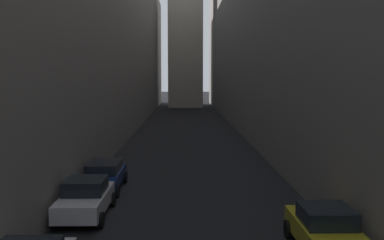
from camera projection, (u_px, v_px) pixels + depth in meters
name	position (u px, v px, depth m)	size (l,w,h in m)	color
ground_plane	(187.00, 132.00, 47.46)	(264.00, 264.00, 0.00)	black
building_block_left	(63.00, 29.00, 48.16)	(15.69, 108.00, 21.96)	slate
building_block_right	(287.00, 12.00, 48.40)	(10.91, 108.00, 25.85)	slate
parked_car_left_third	(85.00, 198.00, 18.66)	(2.00, 4.28, 1.60)	#B7B7BC
parked_car_left_far	(104.00, 175.00, 23.10)	(1.93, 4.52, 1.47)	navy
parked_car_right_third	(325.00, 229.00, 14.79)	(1.97, 4.05, 1.59)	#A59919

